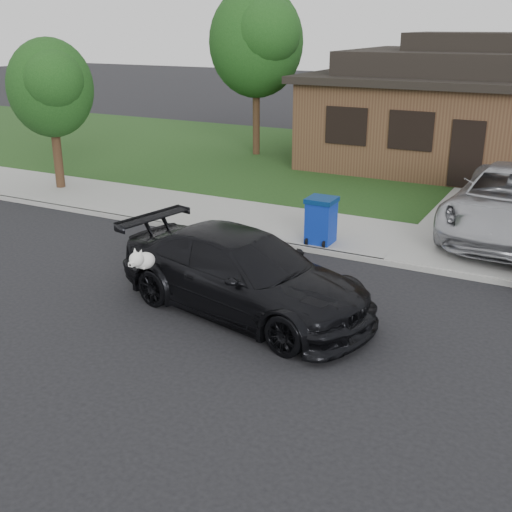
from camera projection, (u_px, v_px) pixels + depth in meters
The scene contains 10 objects.
ground at pixel (153, 288), 13.08m from camera, with size 120.00×120.00×0.00m, color black.
sidewalk at pixel (265, 222), 17.21m from camera, with size 60.00×3.00×0.12m, color gray.
curb at pixel (238, 237), 15.96m from camera, with size 60.00×0.12×0.12m, color gray.
lawn at pixel (363, 166), 23.85m from camera, with size 60.00×13.00×0.13m, color #193814.
sedan at pixel (243, 274), 11.76m from camera, with size 5.48×3.08×1.50m.
minivan at pixel (512, 202), 15.67m from camera, with size 2.73×5.92×1.64m, color #A8A9AF.
recycling_bin at pixel (321, 220), 15.23m from camera, with size 0.67×0.71×1.10m.
house at pixel (491, 110), 23.04m from camera, with size 12.60×8.60×4.65m.
tree_0 at pixel (259, 40), 24.15m from camera, with size 3.78×3.60×6.34m.
tree_2 at pixel (51, 87), 19.45m from camera, with size 2.73×2.60×4.59m.
Camera 1 is at (7.50, -9.68, 5.08)m, focal length 45.00 mm.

